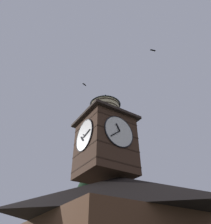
{
  "coord_description": "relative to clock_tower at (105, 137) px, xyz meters",
  "views": [
    {
      "loc": [
        10.11,
        11.46,
        2.26
      ],
      "look_at": [
        0.93,
        -2.82,
        14.4
      ],
      "focal_mm": 33.05,
      "sensor_mm": 36.0,
      "label": 1
    }
  ],
  "objects": [
    {
      "name": "flying_bird_low",
      "position": [
        -2.62,
        5.01,
        8.58
      ],
      "size": [
        0.6,
        0.3,
        0.11
      ],
      "color": "black"
    },
    {
      "name": "moon",
      "position": [
        -12.62,
        -26.99,
        6.4
      ],
      "size": [
        2.03,
        2.03,
        2.03
      ],
      "color": "silver"
    },
    {
      "name": "pine_tree_behind",
      "position": [
        -1.89,
        -5.43,
        -3.83
      ],
      "size": [
        5.1,
        5.1,
        18.32
      ],
      "color": "#473323",
      "rests_on": "ground_plane"
    },
    {
      "name": "clock_tower",
      "position": [
        0.0,
        0.0,
        0.0
      ],
      "size": [
        4.82,
        4.82,
        8.68
      ],
      "color": "#422B1E",
      "rests_on": "building_main"
    },
    {
      "name": "flying_bird_high",
      "position": [
        1.04,
        -3.07,
        8.32
      ],
      "size": [
        0.57,
        0.32,
        0.12
      ],
      "color": "black"
    }
  ]
}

